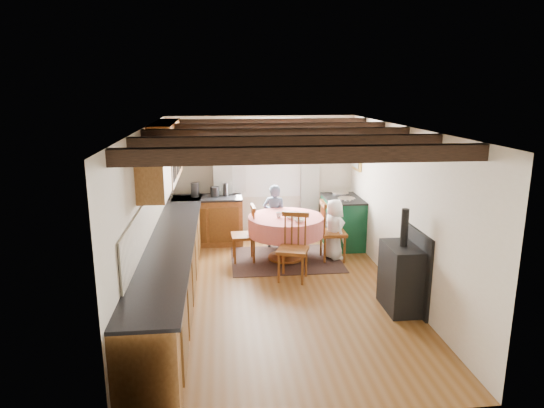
{
  "coord_description": "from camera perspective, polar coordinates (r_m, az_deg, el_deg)",
  "views": [
    {
      "loc": [
        -0.78,
        -6.46,
        2.93
      ],
      "look_at": [
        0.0,
        0.8,
        1.15
      ],
      "focal_mm": 31.79,
      "sensor_mm": 36.0,
      "label": 1
    }
  ],
  "objects": [
    {
      "name": "canister_tall",
      "position": [
        9.14,
        -9.11,
        1.68
      ],
      "size": [
        0.16,
        0.16,
        0.27
      ],
      "primitive_type": "cylinder",
      "color": "#262628",
      "rests_on": "worktop_back"
    },
    {
      "name": "window_pane",
      "position": [
        9.34,
        -0.67,
        5.51
      ],
      "size": [
        1.2,
        0.01,
        1.4
      ],
      "primitive_type": "cube",
      "color": "white",
      "rests_on": "wall_back"
    },
    {
      "name": "curtain_left",
      "position": [
        9.29,
        -5.84,
        2.27
      ],
      "size": [
        0.35,
        0.1,
        2.1
      ],
      "primitive_type": "cube",
      "color": "#B6B6B6",
      "rests_on": "wall_back"
    },
    {
      "name": "base_cabinet_left",
      "position": [
        6.96,
        -11.75,
        -7.57
      ],
      "size": [
        0.6,
        5.3,
        0.88
      ],
      "primitive_type": "cube",
      "color": "#946235",
      "rests_on": "floor"
    },
    {
      "name": "wall_cabinet_solid",
      "position": [
        6.3,
        -13.82,
        3.89
      ],
      "size": [
        0.34,
        0.9,
        0.7
      ],
      "primitive_type": "cube",
      "color": "#946235",
      "rests_on": "wall_left"
    },
    {
      "name": "curtain_rod",
      "position": [
        9.18,
        -0.63,
        9.14
      ],
      "size": [
        2.0,
        0.03,
        0.03
      ],
      "primitive_type": "cylinder",
      "rotation": [
        0.0,
        1.57,
        0.0
      ],
      "color": "black",
      "rests_on": "wall_back"
    },
    {
      "name": "beam_d",
      "position": [
        7.53,
        -0.17,
        8.97
      ],
      "size": [
        3.6,
        0.16,
        0.16
      ],
      "primitive_type": "cube",
      "color": "#311F15",
      "rests_on": "ceiling"
    },
    {
      "name": "canister_wide",
      "position": [
        9.12,
        -6.79,
        1.46
      ],
      "size": [
        0.17,
        0.17,
        0.19
      ],
      "primitive_type": "cylinder",
      "color": "#262628",
      "rests_on": "worktop_back"
    },
    {
      "name": "splash_back",
      "position": [
        9.36,
        -7.39,
        2.93
      ],
      "size": [
        1.4,
        0.02,
        0.55
      ],
      "primitive_type": "cube",
      "color": "beige",
      "rests_on": "wall_back"
    },
    {
      "name": "wall_picture",
      "position": [
        9.21,
        10.05,
        5.82
      ],
      "size": [
        0.04,
        0.5,
        0.6
      ],
      "primitive_type": "cube",
      "color": "gold",
      "rests_on": "wall_right"
    },
    {
      "name": "bowl_a",
      "position": [
        8.07,
        2.34,
        -1.55
      ],
      "size": [
        0.25,
        0.25,
        0.05
      ],
      "primitive_type": "imported",
      "rotation": [
        0.0,
        0.0,
        3.25
      ],
      "color": "silver",
      "rests_on": "dining_table"
    },
    {
      "name": "splash_left",
      "position": [
        7.05,
        -14.09,
        -0.93
      ],
      "size": [
        0.02,
        4.5,
        0.55
      ],
      "primitive_type": "cube",
      "color": "beige",
      "rests_on": "wall_left"
    },
    {
      "name": "bowl_b",
      "position": [
        7.86,
        3.25,
        -1.97
      ],
      "size": [
        0.24,
        0.24,
        0.06
      ],
      "primitive_type": "imported",
      "rotation": [
        0.0,
        0.0,
        3.64
      ],
      "color": "silver",
      "rests_on": "dining_table"
    },
    {
      "name": "wall_front",
      "position": [
        4.17,
        5.34,
        -10.9
      ],
      "size": [
        3.6,
        0.0,
        2.4
      ],
      "primitive_type": "cube",
      "color": "silver",
      "rests_on": "ground"
    },
    {
      "name": "base_cabinet_back",
      "position": [
        9.26,
        -7.58,
        -2.03
      ],
      "size": [
        1.3,
        0.6,
        0.88
      ],
      "primitive_type": "cube",
      "color": "#946235",
      "rests_on": "floor"
    },
    {
      "name": "ceiling",
      "position": [
        6.53,
        0.76,
        9.04
      ],
      "size": [
        3.6,
        5.5,
        0.0
      ],
      "primitive_type": "cube",
      "color": "white",
      "rests_on": "ground"
    },
    {
      "name": "window_frame",
      "position": [
        9.33,
        -0.67,
        5.51
      ],
      "size": [
        1.34,
        0.03,
        1.54
      ],
      "primitive_type": "cube",
      "color": "white",
      "rests_on": "wall_back"
    },
    {
      "name": "wall_cabinet_glass",
      "position": [
        7.77,
        -12.44,
        6.13
      ],
      "size": [
        0.34,
        1.8,
        0.9
      ],
      "primitive_type": "cube",
      "color": "#946235",
      "rests_on": "wall_left"
    },
    {
      "name": "chair_left",
      "position": [
        8.25,
        -3.41,
        -3.53
      ],
      "size": [
        0.46,
        0.44,
        0.98
      ],
      "primitive_type": null,
      "rotation": [
        0.0,
        0.0,
        -1.53
      ],
      "color": "brown",
      "rests_on": "floor"
    },
    {
      "name": "cup",
      "position": [
        8.12,
        0.8,
        -1.3
      ],
      "size": [
        0.1,
        0.1,
        0.09
      ],
      "primitive_type": "imported",
      "rotation": [
        0.0,
        0.0,
        4.65
      ],
      "color": "silver",
      "rests_on": "dining_table"
    },
    {
      "name": "beam_e",
      "position": [
        8.52,
        -0.88,
        9.53
      ],
      "size": [
        3.6,
        0.16,
        0.16
      ],
      "primitive_type": "cube",
      "color": "#311F15",
      "rests_on": "ceiling"
    },
    {
      "name": "child_far",
      "position": [
        8.9,
        0.3,
        -1.47
      ],
      "size": [
        0.51,
        0.41,
        1.2
      ],
      "primitive_type": "imported",
      "rotation": [
        0.0,
        0.0,
        2.84
      ],
      "color": "#445774",
      "rests_on": "floor"
    },
    {
      "name": "wall_right",
      "position": [
        7.17,
        15.16,
        -0.75
      ],
      "size": [
        0.0,
        5.5,
        2.4
      ],
      "primitive_type": "cube",
      "color": "silver",
      "rests_on": "ground"
    },
    {
      "name": "cast_iron_stove",
      "position": [
        6.65,
        15.17,
        -6.42
      ],
      "size": [
        0.42,
        0.7,
        1.4
      ],
      "primitive_type": null,
      "color": "black",
      "rests_on": "floor"
    },
    {
      "name": "curtain_right",
      "position": [
        9.45,
        4.53,
        2.5
      ],
      "size": [
        0.35,
        0.1,
        2.1
      ],
      "primitive_type": "cube",
      "color": "#B6B6B6",
      "rests_on": "wall_back"
    },
    {
      "name": "wall_back",
      "position": [
        9.41,
        -1.28,
        3.1
      ],
      "size": [
        3.6,
        0.0,
        2.4
      ],
      "primitive_type": "cube",
      "color": "silver",
      "rests_on": "ground"
    },
    {
      "name": "child_right",
      "position": [
        8.41,
        7.35,
        -2.99
      ],
      "size": [
        0.48,
        0.6,
        1.06
      ],
      "primitive_type": "imported",
      "rotation": [
        0.0,
        0.0,
        1.88
      ],
      "color": "white",
      "rests_on": "floor"
    },
    {
      "name": "beam_a",
      "position": [
        4.57,
        3.79,
        5.85
      ],
      "size": [
        3.6,
        0.16,
        0.16
      ],
      "primitive_type": "cube",
      "color": "#311F15",
      "rests_on": "ceiling"
    },
    {
      "name": "worktop_left",
      "position": [
        6.81,
        -11.77,
        -3.95
      ],
      "size": [
        0.64,
        5.3,
        0.04
      ],
      "primitive_type": "cube",
      "color": "black",
      "rests_on": "base_cabinet_left"
    },
    {
      "name": "dining_table",
      "position": [
        8.31,
        1.66,
        -4.09
      ],
      "size": [
        1.3,
        1.3,
        0.78
      ],
      "primitive_type": null,
      "color": "#C86272",
      "rests_on": "floor"
    },
    {
      "name": "chair_right",
      "position": [
        8.36,
        7.24,
        -3.15
      ],
      "size": [
        0.48,
        0.46,
        1.04
      ],
      "primitive_type": null,
      "rotation": [
        0.0,
        0.0,
        1.54
      ],
      "color": "brown",
      "rests_on": "floor"
    },
    {
      "name": "worktop_back",
      "position": [
        9.12,
        -7.68,
        0.72
      ],
      "size": [
        1.3,
        0.64,
        0.04
      ],
      "primitive_type": "cube",
      "color": "black",
      "rests_on": "base_cabinet_back"
    },
    {
      "name": "aga_range",
      "position": [
        9.16,
        8.33,
        -2.02
      ],
      "size": [
        0.66,
        1.02,
        0.94
      ],
      "primitive_type": null,
      "color": "#0D3C24",
      "rests_on": "floor"
    },
    {
      "name": "rug",
      "position": [
        8.44,
        1.64,
        -6.58
      ],
      "size": [
        1.88,
        1.46,
        0.01
      ],
      "primitive_type": "cube",
      "color": "black",
      "rests_on": "floor"
    },
    {
      "name": "wall_left",
      "position": [
        6.77,
        -14.59,
        -1.58
      ],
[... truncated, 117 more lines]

